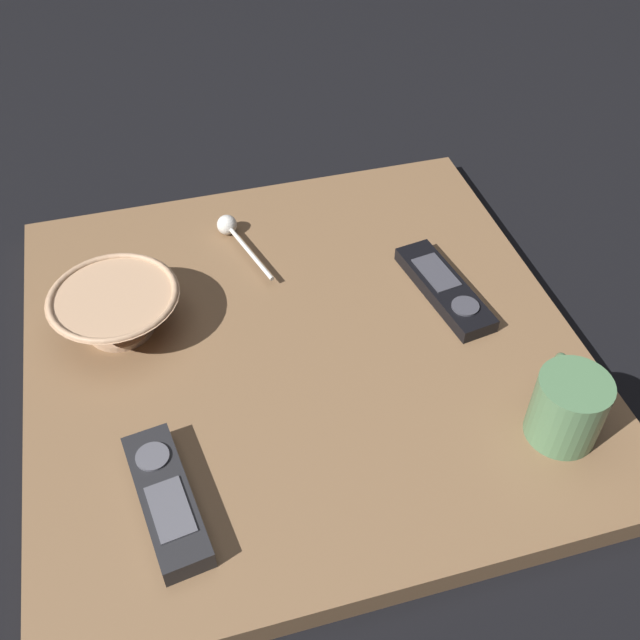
{
  "coord_description": "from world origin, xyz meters",
  "views": [
    {
      "loc": [
        0.15,
        0.61,
        0.7
      ],
      "look_at": [
        -0.03,
        -0.01,
        0.05
      ],
      "focal_mm": 41.18,
      "sensor_mm": 36.0,
      "label": 1
    }
  ],
  "objects_px": {
    "tv_remote_near": "(444,288)",
    "tv_remote_far": "(166,499)",
    "cereal_bowl": "(116,309)",
    "teaspoon": "(230,229)",
    "coffee_mug": "(567,407)"
  },
  "relations": [
    {
      "from": "tv_remote_near",
      "to": "tv_remote_far",
      "type": "xyz_separation_m",
      "value": [
        0.39,
        0.22,
        0.0
      ]
    },
    {
      "from": "cereal_bowl",
      "to": "tv_remote_near",
      "type": "xyz_separation_m",
      "value": [
        -0.42,
        0.05,
        -0.02
      ]
    },
    {
      "from": "teaspoon",
      "to": "tv_remote_near",
      "type": "relative_size",
      "value": 0.79
    },
    {
      "from": "cereal_bowl",
      "to": "teaspoon",
      "type": "xyz_separation_m",
      "value": [
        -0.17,
        -0.14,
        -0.02
      ]
    },
    {
      "from": "teaspoon",
      "to": "tv_remote_far",
      "type": "relative_size",
      "value": 0.84
    },
    {
      "from": "tv_remote_far",
      "to": "coffee_mug",
      "type": "bearing_deg",
      "value": 177.15
    },
    {
      "from": "cereal_bowl",
      "to": "coffee_mug",
      "type": "distance_m",
      "value": 0.54
    },
    {
      "from": "cereal_bowl",
      "to": "tv_remote_far",
      "type": "height_order",
      "value": "cereal_bowl"
    },
    {
      "from": "tv_remote_near",
      "to": "coffee_mug",
      "type": "bearing_deg",
      "value": 99.26
    },
    {
      "from": "coffee_mug",
      "to": "tv_remote_far",
      "type": "xyz_separation_m",
      "value": [
        0.43,
        -0.02,
        -0.03
      ]
    },
    {
      "from": "teaspoon",
      "to": "tv_remote_near",
      "type": "distance_m",
      "value": 0.32
    },
    {
      "from": "teaspoon",
      "to": "tv_remote_near",
      "type": "height_order",
      "value": "teaspoon"
    },
    {
      "from": "teaspoon",
      "to": "tv_remote_near",
      "type": "xyz_separation_m",
      "value": [
        -0.25,
        0.19,
        -0.0
      ]
    },
    {
      "from": "coffee_mug",
      "to": "teaspoon",
      "type": "xyz_separation_m",
      "value": [
        0.29,
        -0.44,
        -0.03
      ]
    },
    {
      "from": "cereal_bowl",
      "to": "coffee_mug",
      "type": "bearing_deg",
      "value": 147.47
    }
  ]
}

